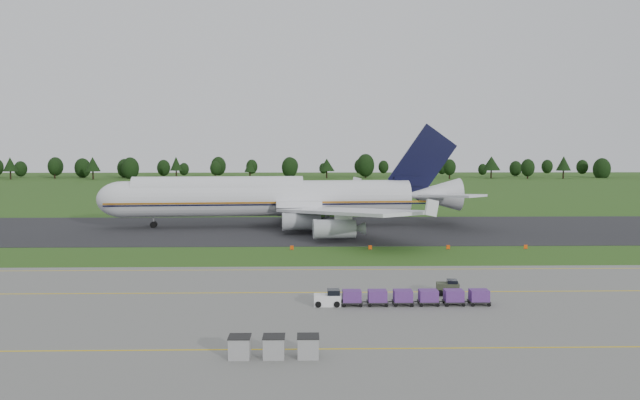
{
  "coord_description": "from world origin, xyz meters",
  "views": [
    {
      "loc": [
        -2.98,
        -84.5,
        14.69
      ],
      "look_at": [
        -1.1,
        2.0,
        7.54
      ],
      "focal_mm": 35.0,
      "sensor_mm": 36.0,
      "label": 1
    }
  ],
  "objects_px": {
    "aircraft": "(275,197)",
    "uld_row": "(274,347)",
    "baggage_train": "(400,297)",
    "edge_markers": "(409,247)",
    "utility_cart": "(448,289)"
  },
  "relations": [
    {
      "from": "aircraft",
      "to": "uld_row",
      "type": "relative_size",
      "value": 10.9
    },
    {
      "from": "baggage_train",
      "to": "edge_markers",
      "type": "xyz_separation_m",
      "value": [
        6.32,
        32.76,
        -0.57
      ]
    },
    {
      "from": "edge_markers",
      "to": "uld_row",
      "type": "bearing_deg",
      "value": -110.18
    },
    {
      "from": "aircraft",
      "to": "edge_markers",
      "type": "relative_size",
      "value": 1.99
    },
    {
      "from": "aircraft",
      "to": "utility_cart",
      "type": "height_order",
      "value": "aircraft"
    },
    {
      "from": "utility_cart",
      "to": "aircraft",
      "type": "bearing_deg",
      "value": 109.73
    },
    {
      "from": "aircraft",
      "to": "utility_cart",
      "type": "relative_size",
      "value": 29.72
    },
    {
      "from": "aircraft",
      "to": "uld_row",
      "type": "xyz_separation_m",
      "value": [
        3.64,
        -74.46,
        -4.72
      ]
    },
    {
      "from": "uld_row",
      "to": "baggage_train",
      "type": "bearing_deg",
      "value": 52.59
    },
    {
      "from": "baggage_train",
      "to": "uld_row",
      "type": "xyz_separation_m",
      "value": [
        -11.01,
        -14.39,
        -0.01
      ]
    },
    {
      "from": "baggage_train",
      "to": "uld_row",
      "type": "distance_m",
      "value": 18.12
    },
    {
      "from": "uld_row",
      "to": "edge_markers",
      "type": "xyz_separation_m",
      "value": [
        17.33,
        47.15,
        -0.56
      ]
    },
    {
      "from": "aircraft",
      "to": "utility_cart",
      "type": "bearing_deg",
      "value": -70.27
    },
    {
      "from": "baggage_train",
      "to": "edge_markers",
      "type": "distance_m",
      "value": 33.37
    },
    {
      "from": "uld_row",
      "to": "aircraft",
      "type": "bearing_deg",
      "value": 92.8
    }
  ]
}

